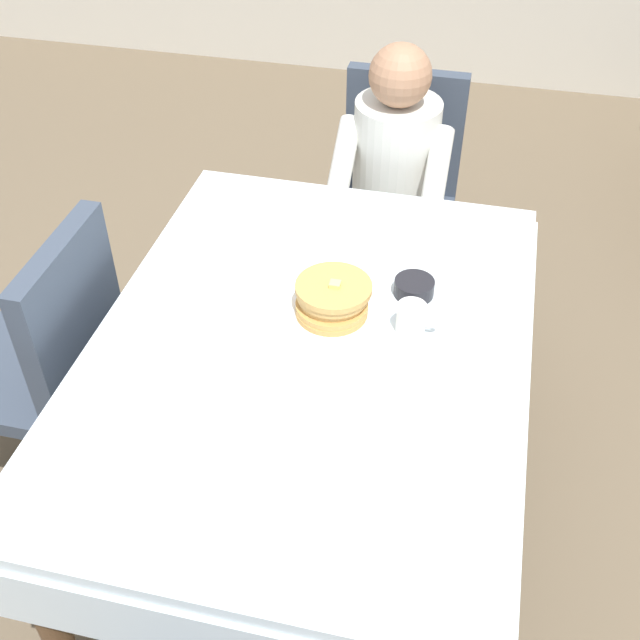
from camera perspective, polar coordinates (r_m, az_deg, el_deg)
The scene contains 14 objects.
ground_plane at distance 2.58m, azimuth -0.65°, elevation -13.75°, with size 14.00×14.00×0.00m, color brown.
dining_table_main at distance 2.09m, azimuth -0.78°, elevation -3.40°, with size 1.12×1.52×0.74m.
chair_diner at distance 3.07m, azimuth 5.60°, elevation 9.85°, with size 0.44×0.45×0.93m.
diner_person at distance 2.87m, azimuth 5.29°, elevation 10.65°, with size 0.40×0.43×1.12m.
chair_left_side at distance 2.42m, azimuth -18.75°, elevation -2.35°, with size 0.45×0.44×0.93m.
plate_breakfast at distance 2.09m, azimuth 1.06°, elevation 0.43°, with size 0.28×0.28×0.02m, color white.
breakfast_stack at distance 2.06m, azimuth 0.91°, elevation 1.56°, with size 0.20×0.21×0.10m.
cup_coffee at distance 2.04m, azimuth 6.65°, elevation 0.10°, with size 0.11×0.08×0.08m.
bowl_butter at distance 2.17m, azimuth 6.79°, elevation 2.34°, with size 0.11×0.11×0.04m, color black.
syrup_pitcher at distance 2.25m, azimuth -3.69°, elevation 4.55°, with size 0.08×0.08×0.07m.
fork_left_of_plate at distance 2.12m, azimuth -4.08°, elevation 0.74°, with size 0.18×0.01×0.01m, color silver.
knife_right_of_plate at distance 2.06m, azimuth 6.10°, elevation -0.82°, with size 0.20×0.01×0.01m, color silver.
spoon_near_edge at distance 1.88m, azimuth 0.57°, elevation -5.64°, with size 0.15×0.01×0.01m, color silver.
napkin_folded at distance 2.07m, azimuth -7.65°, elevation -0.77°, with size 0.17×0.12×0.01m, color white.
Camera 1 is at (0.37, -1.44, 2.11)m, focal length 44.45 mm.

